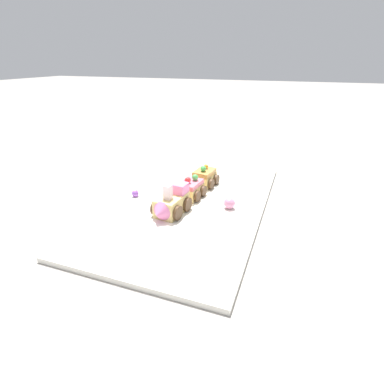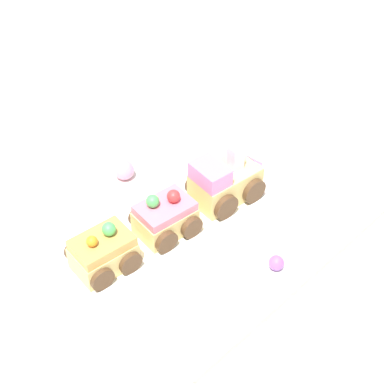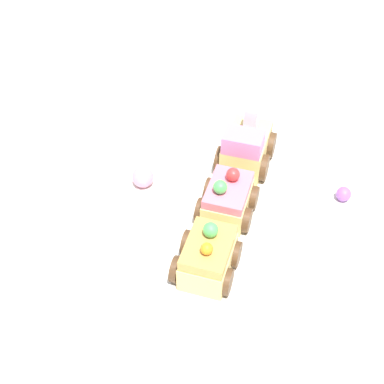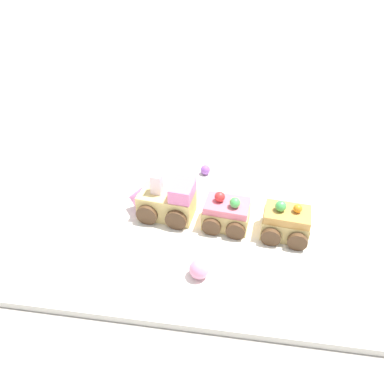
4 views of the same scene
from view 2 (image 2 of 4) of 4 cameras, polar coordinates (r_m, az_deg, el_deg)
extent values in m
plane|color=gray|center=(0.88, -1.68, -2.89)|extent=(10.00, 10.00, 0.00)
cube|color=white|center=(0.88, -1.69, -2.62)|extent=(0.69, 0.39, 0.01)
cube|color=#E5C675|center=(0.89, 2.98, 0.67)|extent=(0.10, 0.06, 0.05)
cube|color=pink|center=(0.86, 1.61, 1.63)|extent=(0.04, 0.06, 0.03)
cone|color=pink|center=(0.92, 5.71, 2.25)|extent=(0.03, 0.05, 0.05)
cube|color=white|center=(0.88, 3.86, 2.65)|extent=(0.02, 0.02, 0.02)
cube|color=white|center=(0.87, 3.92, 3.55)|extent=(0.02, 0.02, 0.02)
cylinder|color=#4C331E|center=(0.89, 5.55, 0.08)|extent=(0.04, 0.01, 0.04)
cylinder|color=#4C331E|center=(0.93, 2.90, 2.15)|extent=(0.04, 0.01, 0.04)
cylinder|color=#4C331E|center=(0.87, 3.06, -1.35)|extent=(0.04, 0.01, 0.04)
cylinder|color=#4C331E|center=(0.90, 0.42, 0.82)|extent=(0.04, 0.01, 0.04)
cube|color=#E5C675|center=(0.85, -2.39, -2.58)|extent=(0.08, 0.06, 0.03)
cube|color=#E57084|center=(0.83, -2.43, -1.44)|extent=(0.08, 0.06, 0.01)
sphere|color=#4CBC56|center=(0.82, -3.44, -0.88)|extent=(0.02, 0.02, 0.02)
sphere|color=red|center=(0.83, -1.66, -0.37)|extent=(0.02, 0.02, 0.02)
cylinder|color=#4C331E|center=(0.84, -0.02, -3.17)|extent=(0.03, 0.01, 0.03)
cylinder|color=#4C331E|center=(0.88, -2.49, -0.95)|extent=(0.03, 0.01, 0.03)
cylinder|color=#4C331E|center=(0.82, -2.27, -4.45)|extent=(0.03, 0.01, 0.03)
cylinder|color=#4C331E|center=(0.86, -4.70, -2.14)|extent=(0.03, 0.01, 0.03)
cube|color=#E5C675|center=(0.81, -7.93, -5.61)|extent=(0.08, 0.06, 0.03)
cube|color=#CC9347|center=(0.80, -8.09, -4.46)|extent=(0.08, 0.06, 0.01)
sphere|color=orange|center=(0.78, -8.73, -4.48)|extent=(0.02, 0.02, 0.01)
sphere|color=#4CBC56|center=(0.79, -7.21, -3.44)|extent=(0.02, 0.02, 0.02)
cylinder|color=#4C331E|center=(0.80, -5.51, -6.28)|extent=(0.03, 0.01, 0.03)
cylinder|color=#4C331E|center=(0.84, -7.85, -3.82)|extent=(0.03, 0.01, 0.03)
cylinder|color=#4C331E|center=(0.79, -7.99, -7.66)|extent=(0.03, 0.01, 0.03)
cylinder|color=#4C331E|center=(0.83, -10.26, -5.10)|extent=(0.03, 0.01, 0.03)
sphere|color=#9956C6|center=(0.81, 7.51, -6.26)|extent=(0.02, 0.02, 0.02)
sphere|color=pink|center=(0.93, -6.05, 1.96)|extent=(0.03, 0.03, 0.03)
camera|label=1|loc=(1.35, 13.97, 30.54)|focal=28.00mm
camera|label=3|loc=(0.43, -54.23, 8.86)|focal=50.00mm
camera|label=4|loc=(1.02, -25.34, 28.60)|focal=35.00mm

